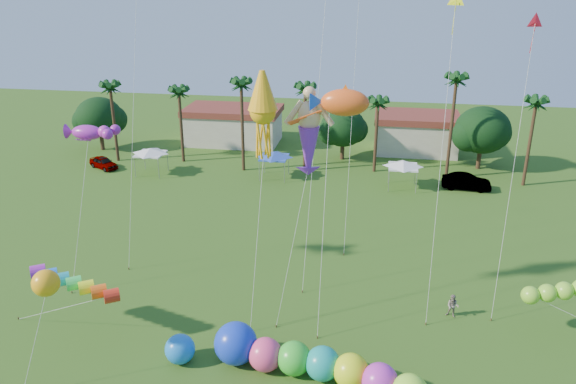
% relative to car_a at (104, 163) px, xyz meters
% --- Properties ---
extents(tree_line, '(69.46, 8.91, 11.00)m').
position_rel_car_a_xyz_m(tree_line, '(29.91, 7.05, 3.59)').
color(tree_line, '#3A2819').
rests_on(tree_line, ground).
extents(buildings_row, '(35.00, 7.00, 4.00)m').
position_rel_car_a_xyz_m(buildings_row, '(23.25, 13.06, 1.31)').
color(buildings_row, beige).
rests_on(buildings_row, ground).
extents(tent_row, '(31.00, 4.00, 0.60)m').
position_rel_car_a_xyz_m(tent_row, '(20.34, -0.61, 2.06)').
color(tent_row, white).
rests_on(tent_row, ground).
extents(car_a, '(4.31, 3.45, 1.38)m').
position_rel_car_a_xyz_m(car_a, '(0.00, 0.00, 0.00)').
color(car_a, '#4C4C54').
rests_on(car_a, ground).
extents(car_b, '(5.15, 2.13, 1.66)m').
position_rel_car_a_xyz_m(car_b, '(41.05, -0.24, 0.14)').
color(car_b, '#4C4C54').
rests_on(car_b, ground).
extents(spectator_b, '(0.94, 0.83, 1.62)m').
position_rel_car_a_xyz_m(spectator_b, '(37.06, -24.94, 0.12)').
color(spectator_b, gray).
rests_on(spectator_b, ground).
extents(caterpillar_inflatable, '(12.36, 4.72, 2.53)m').
position_rel_car_a_xyz_m(caterpillar_inflatable, '(28.43, -32.56, 0.37)').
color(caterpillar_inflatable, '#FF4382').
rests_on(caterpillar_inflatable, ground).
extents(blue_ball, '(1.77, 1.77, 1.77)m').
position_rel_car_a_xyz_m(blue_ball, '(20.84, -32.33, 0.19)').
color(blue_ball, blue).
rests_on(blue_ball, ground).
extents(rainbow_tube, '(8.98, 3.19, 3.61)m').
position_rel_car_a_xyz_m(rainbow_tube, '(14.63, -30.95, 2.48)').
color(rainbow_tube, red).
rests_on(rainbow_tube, ground).
extents(green_worm, '(9.71, 3.50, 3.42)m').
position_rel_car_a_xyz_m(green_worm, '(41.41, -26.04, 2.05)').
color(green_worm, '#8BDD31').
rests_on(green_worm, ground).
extents(orange_ball_kite, '(2.42, 2.56, 6.88)m').
position_rel_car_a_xyz_m(orange_ball_kite, '(14.74, -34.82, 5.46)').
color(orange_ball_kite, '#FFA914').
rests_on(orange_ball_kite, ground).
extents(merman_kite, '(2.84, 4.74, 14.44)m').
position_rel_car_a_xyz_m(merman_kite, '(27.24, -24.35, 11.01)').
color(merman_kite, '#E5B882').
rests_on(merman_kite, ground).
extents(fish_kite, '(4.61, 5.52, 15.01)m').
position_rel_car_a_xyz_m(fish_kite, '(29.44, -24.71, 13.40)').
color(fish_kite, '#FF5C1C').
rests_on(fish_kite, ground).
extents(squid_kite, '(1.83, 4.14, 16.15)m').
position_rel_car_a_xyz_m(squid_kite, '(24.59, -25.60, 12.89)').
color(squid_kite, '#FFB014').
rests_on(squid_kite, ground).
extents(lobster_kite, '(4.01, 4.47, 11.79)m').
position_rel_car_a_xyz_m(lobster_kite, '(11.59, -23.13, 10.35)').
color(lobster_kite, purple).
rests_on(lobster_kite, ground).
extents(delta_kite_red, '(1.51, 4.35, 19.16)m').
position_rel_car_a_xyz_m(delta_kite_red, '(40.45, -21.03, 17.51)').
color(delta_kite_red, red).
rests_on(delta_kite_red, ground).
extents(delta_kite_yellow, '(1.16, 3.54, 20.50)m').
position_rel_car_a_xyz_m(delta_kite_yellow, '(35.46, -23.14, 18.84)').
color(delta_kite_yellow, '#F4FF1A').
rests_on(delta_kite_yellow, ground).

